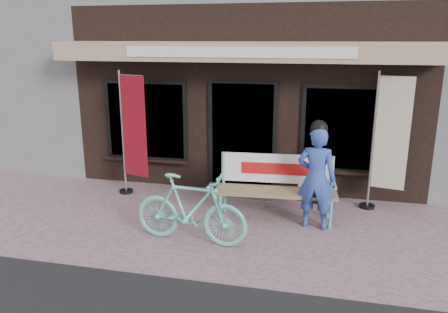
% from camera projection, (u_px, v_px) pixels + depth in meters
% --- Properties ---
extents(ground, '(70.00, 70.00, 0.00)m').
position_uv_depth(ground, '(219.00, 231.00, 6.97)').
color(ground, '#A77F89').
rests_on(ground, ground).
extents(storefront, '(7.00, 6.77, 6.00)m').
position_uv_depth(storefront, '(265.00, 38.00, 10.85)').
color(storefront, black).
rests_on(storefront, ground).
extents(bench, '(2.04, 0.67, 1.09)m').
position_uv_depth(bench, '(276.00, 182.00, 7.35)').
color(bench, '#66C7BB').
rests_on(bench, ground).
extents(person, '(0.66, 0.48, 1.78)m').
position_uv_depth(person, '(316.00, 176.00, 6.91)').
color(person, '#304AA7').
rests_on(person, ground).
extents(bicycle, '(1.80, 0.65, 1.06)m').
position_uv_depth(bicycle, '(190.00, 209.00, 6.47)').
color(bicycle, '#66C7BB').
rests_on(bicycle, ground).
extents(nobori_red, '(0.71, 0.34, 2.41)m').
position_uv_depth(nobori_red, '(132.00, 133.00, 8.28)').
color(nobori_red, gray).
rests_on(nobori_red, ground).
extents(nobori_cream, '(0.73, 0.32, 2.46)m').
position_uv_depth(nobori_cream, '(388.00, 141.00, 7.51)').
color(nobori_cream, gray).
rests_on(nobori_cream, ground).
extents(menu_stand, '(0.45, 0.21, 0.88)m').
position_uv_depth(menu_stand, '(309.00, 179.00, 8.11)').
color(menu_stand, black).
rests_on(menu_stand, ground).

